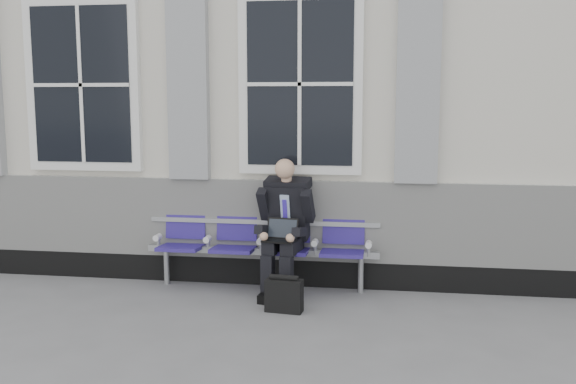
# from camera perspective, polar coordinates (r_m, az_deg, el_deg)

# --- Properties ---
(ground) EXTENTS (70.00, 70.00, 0.00)m
(ground) POSITION_cam_1_polar(r_m,az_deg,el_deg) (6.02, -4.21, -12.05)
(ground) COLOR slate
(ground) RESTS_ON ground
(station_building) EXTENTS (14.40, 4.40, 4.49)m
(station_building) POSITION_cam_1_polar(r_m,az_deg,el_deg) (9.07, 0.46, 9.07)
(station_building) COLOR beige
(station_building) RESTS_ON ground
(bench) EXTENTS (2.60, 0.47, 0.91)m
(bench) POSITION_cam_1_polar(r_m,az_deg,el_deg) (7.13, -2.36, -4.22)
(bench) COLOR #9EA0A3
(bench) RESTS_ON ground
(businessman) EXTENTS (0.62, 0.84, 1.46)m
(businessman) POSITION_cam_1_polar(r_m,az_deg,el_deg) (6.90, -0.26, -2.64)
(businessman) COLOR black
(businessman) RESTS_ON ground
(briefcase) EXTENTS (0.38, 0.20, 0.38)m
(briefcase) POSITION_cam_1_polar(r_m,az_deg,el_deg) (6.42, -0.35, -9.12)
(briefcase) COLOR black
(briefcase) RESTS_ON ground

